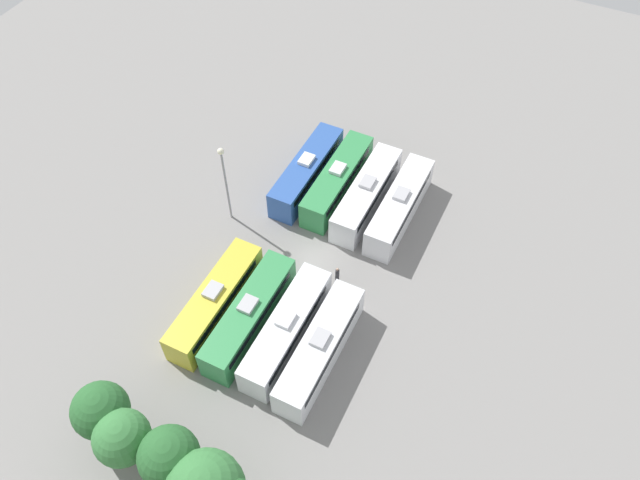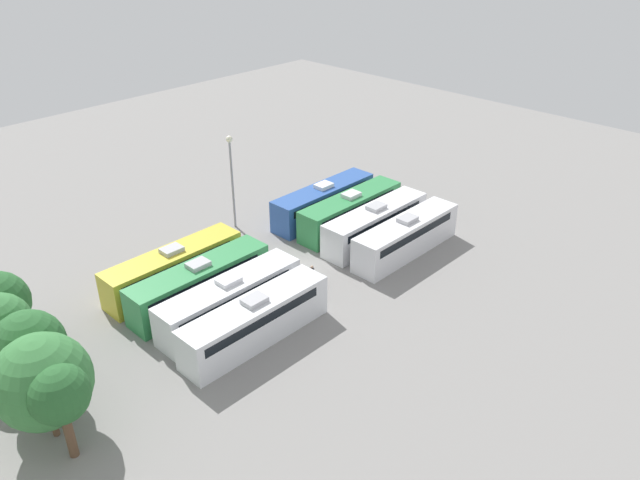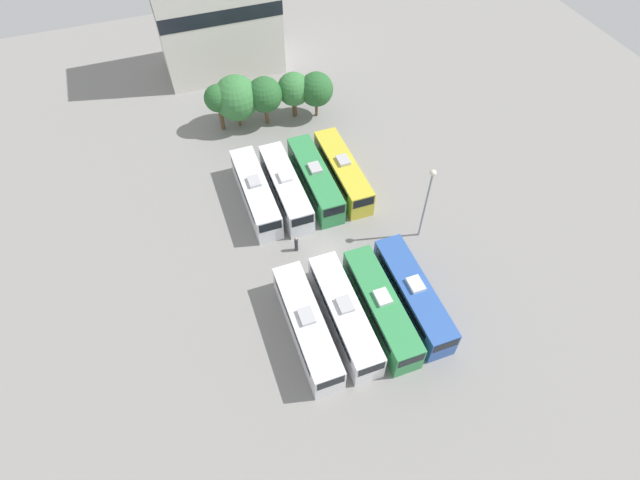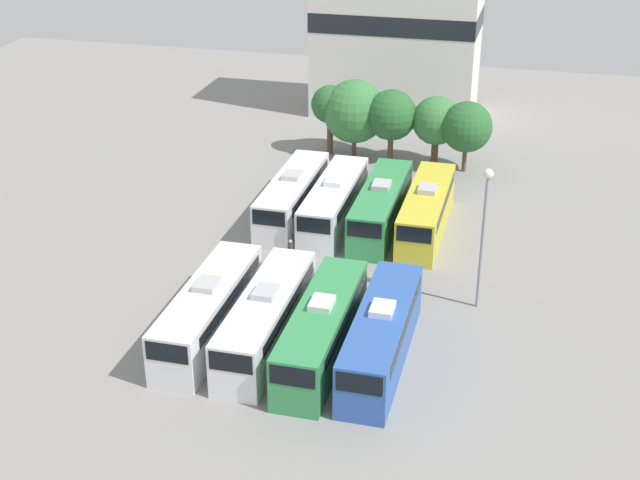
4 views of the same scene
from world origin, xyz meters
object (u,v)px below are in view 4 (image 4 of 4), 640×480
bus_4 (293,195)px  light_pole (485,217)px  bus_2 (322,328)px  bus_5 (334,201)px  worker_person (291,253)px  tree_1 (355,111)px  bus_7 (426,209)px  depot_building (397,26)px  bus_0 (209,309)px  tree_2 (392,115)px  tree_4 (467,127)px  bus_3 (382,334)px  tree_3 (436,121)px  bus_6 (381,205)px  bus_1 (266,317)px  tree_0 (330,105)px

bus_4 → light_pole: 17.86m
bus_2 → bus_5: (-3.41, 16.89, 0.00)m
worker_person → tree_1: tree_1 is taller
bus_4 → bus_5: same height
bus_7 → depot_building: size_ratio=0.69×
bus_0 → tree_2: 30.15m
tree_4 → depot_building: (-8.39, 14.62, 4.55)m
light_pole → tree_1: 26.76m
worker_person → bus_7: bearing=43.7°
tree_1 → depot_building: depot_building is taller
bus_3 → bus_7: same height
bus_3 → tree_4: tree_4 is taller
tree_2 → bus_3: bearing=-80.6°
tree_3 → depot_building: size_ratio=0.35×
tree_2 → tree_4: tree_2 is taller
tree_3 → tree_4: size_ratio=0.99×
bus_6 → bus_0: bearing=-111.7°
bus_5 → worker_person: bus_5 is taller
bus_7 → light_pole: 11.54m
bus_1 → depot_building: bearing=90.8°
bus_4 → tree_4: size_ratio=1.96×
bus_4 → tree_2: size_ratio=1.85×
tree_2 → tree_4: (6.27, -0.65, -0.28)m
bus_5 → depot_building: size_ratio=0.69×
bus_2 → tree_2: size_ratio=1.85×
bus_4 → depot_building: size_ratio=0.69×
bus_7 → bus_1: bearing=-111.1°
bus_5 → tree_2: (1.67, 13.20, 2.41)m
bus_3 → bus_7: (-0.05, 16.91, 0.00)m
bus_6 → tree_2: (-1.69, 13.05, 2.41)m
bus_2 → tree_1: tree_1 is taller
bus_1 → tree_0: tree_0 is taller
tree_1 → depot_building: size_ratio=0.40×
bus_1 → bus_3: 6.49m
light_pole → bus_0: bearing=-154.2°
depot_building → bus_7: bearing=-75.4°
tree_1 → tree_2: tree_1 is taller
tree_2 → light_pole: bearing=-67.4°
bus_3 → tree_0: 32.45m
bus_1 → tree_4: (7.80, 29.04, 2.12)m
bus_6 → light_pole: light_pole is taller
tree_4 → light_pole: bearing=-81.8°
bus_0 → tree_4: tree_4 is taller
light_pole → tree_1: light_pole is taller
bus_1 → tree_0: bearing=97.3°
bus_4 → tree_4: tree_4 is taller
bus_2 → bus_3: bearing=4.0°
light_pole → depot_building: bearing=107.5°
worker_person → depot_building: (0.72, 34.34, 7.48)m
tree_1 → tree_2: bearing=-13.1°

